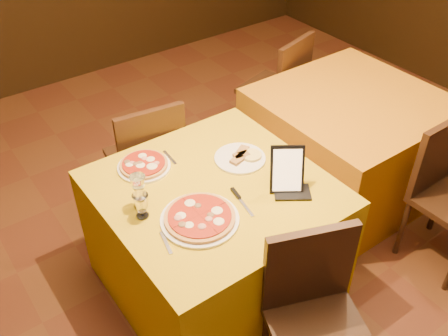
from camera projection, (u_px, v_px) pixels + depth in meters
floor at (300, 331)px, 2.73m from camera, size 6.00×7.00×0.01m
main_table at (215, 238)px, 2.75m from camera, size 1.10×1.10×0.75m
side_table at (347, 145)px, 3.45m from camera, size 1.10×1.10×0.75m
chair_main_near at (320, 334)px, 2.19m from camera, size 0.54×0.54×0.91m
chair_main_far at (144, 158)px, 3.20m from camera, size 0.41×0.41×0.91m
chair_side_far at (272, 89)px, 3.92m from camera, size 0.51×0.51×0.91m
pizza_near at (200, 218)px, 2.32m from camera, size 0.37×0.37×0.03m
pizza_far at (144, 166)px, 2.64m from camera, size 0.28×0.28×0.03m
cutlet_dish at (240, 157)px, 2.69m from camera, size 0.28×0.28×0.03m
wine_glass at (139, 192)px, 2.35m from camera, size 0.09×0.09×0.19m
water_glass at (141, 206)px, 2.31m from camera, size 0.08×0.08×0.13m
tablet at (287, 169)px, 2.44m from camera, size 0.19×0.18×0.23m
knife at (244, 204)px, 2.41m from camera, size 0.05×0.19×0.01m
fork_near at (166, 243)px, 2.21m from camera, size 0.05×0.15×0.01m
fork_far at (170, 158)px, 2.71m from camera, size 0.03×0.14×0.01m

